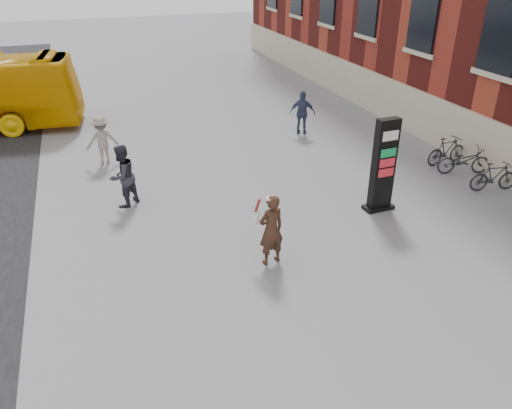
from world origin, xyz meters
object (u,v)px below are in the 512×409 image
object	(u,v)px
pedestrian_b	(102,140)
pedestrian_c	(302,113)
bike_6	(464,161)
woman	(271,229)
pedestrian_a	(122,176)
info_pylon	(383,166)
bike_7	(447,151)
bike_5	(494,177)

from	to	relation	value
pedestrian_b	pedestrian_c	xyz separation A→B (m)	(7.88, 0.58, 0.01)
pedestrian_b	bike_6	bearing A→B (deg)	152.33
bike_6	woman	bearing A→B (deg)	125.68
pedestrian_a	bike_6	world-z (taller)	pedestrian_a
woman	bike_6	bearing A→B (deg)	-171.65
info_pylon	pedestrian_c	bearing A→B (deg)	82.41
pedestrian_a	bike_6	size ratio (longest dim) A/B	1.06
bike_7	bike_6	bearing A→B (deg)	174.54
bike_7	bike_5	bearing A→B (deg)	174.54
info_pylon	bike_6	size ratio (longest dim) A/B	1.54
pedestrian_a	pedestrian_c	distance (m)	8.59
pedestrian_c	bike_6	bearing A→B (deg)	152.73
info_pylon	bike_5	distance (m)	4.15
pedestrian_c	bike_7	bearing A→B (deg)	157.44
woman	pedestrian_a	xyz separation A→B (m)	(-3.01, 4.25, 0.01)
pedestrian_a	pedestrian_b	distance (m)	3.55
info_pylon	bike_7	world-z (taller)	info_pylon
info_pylon	pedestrian_c	world-z (taller)	info_pylon
bike_6	info_pylon	bearing A→B (deg)	123.95
woman	bike_7	distance (m)	8.86
info_pylon	bike_6	world-z (taller)	info_pylon
bike_5	bike_6	size ratio (longest dim) A/B	0.88
pedestrian_b	bike_6	xyz separation A→B (m)	(11.37, -4.92, -0.40)
woman	bike_6	distance (m)	8.53
pedestrian_a	pedestrian_b	world-z (taller)	pedestrian_a
pedestrian_b	pedestrian_c	world-z (taller)	pedestrian_c
bike_6	bike_7	size ratio (longest dim) A/B	1.08
pedestrian_b	bike_7	xyz separation A→B (m)	(11.37, -4.03, -0.37)
bike_5	bike_7	world-z (taller)	bike_7
bike_7	woman	bearing A→B (deg)	109.54
pedestrian_a	pedestrian_c	world-z (taller)	pedestrian_a
woman	bike_7	world-z (taller)	woman
pedestrian_b	bike_7	bearing A→B (deg)	156.21
info_pylon	woman	bearing A→B (deg)	-161.57
pedestrian_c	bike_7	size ratio (longest dim) A/B	1.06
info_pylon	pedestrian_b	distance (m)	9.62
info_pylon	bike_6	distance (m)	4.35
pedestrian_c	woman	bearing A→B (deg)	91.89
pedestrian_b	bike_5	world-z (taller)	pedestrian_b
woman	bike_5	xyz separation A→B (m)	(8.02, 1.45, -0.46)
info_pylon	pedestrian_a	distance (m)	7.50
bike_5	woman	bearing A→B (deg)	112.09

